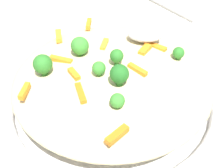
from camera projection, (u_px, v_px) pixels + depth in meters
ground_plane at (112, 110)px, 0.51m from camera, size 2.40×2.40×0.00m
serving_bowl at (112, 101)px, 0.50m from camera, size 0.34×0.34×0.04m
pasta_mound at (112, 80)px, 0.47m from camera, size 0.30×0.30×0.06m
carrot_piece_0 at (74, 74)px, 0.43m from camera, size 0.02×0.03×0.01m
carrot_piece_1 at (61, 60)px, 0.46m from camera, size 0.04×0.02×0.01m
carrot_piece_2 at (104, 44)px, 0.48m from camera, size 0.01×0.03×0.01m
carrot_piece_3 at (117, 135)px, 0.35m from camera, size 0.03×0.03×0.01m
carrot_piece_4 at (59, 36)px, 0.51m from camera, size 0.02×0.03×0.01m
carrot_piece_5 at (24, 91)px, 0.41m from camera, size 0.01×0.03×0.01m
carrot_piece_6 at (155, 46)px, 0.49m from camera, size 0.04×0.03×0.01m
carrot_piece_7 at (81, 93)px, 0.40m from camera, size 0.02×0.04×0.01m
carrot_piece_8 at (137, 69)px, 0.43m from camera, size 0.03×0.03×0.01m
carrot_piece_9 at (89, 24)px, 0.54m from camera, size 0.01×0.03×0.01m
carrot_piece_10 at (145, 50)px, 0.47m from camera, size 0.02×0.03×0.01m
broccoli_floret_0 at (99, 68)px, 0.42m from camera, size 0.02×0.02×0.02m
broccoli_floret_1 at (117, 57)px, 0.43m from camera, size 0.02×0.02×0.03m
broccoli_floret_2 at (178, 53)px, 0.46m from camera, size 0.02×0.02×0.02m
broccoli_floret_3 at (117, 101)px, 0.38m from camera, size 0.02×0.02×0.02m
broccoli_floret_4 at (119, 74)px, 0.40m from camera, size 0.03×0.03×0.03m
broccoli_floret_5 at (43, 64)px, 0.43m from camera, size 0.03×0.03×0.03m
broccoli_floret_6 at (80, 46)px, 0.46m from camera, size 0.03×0.03×0.03m
serving_spoon at (149, 22)px, 0.50m from camera, size 0.14×0.11×0.07m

